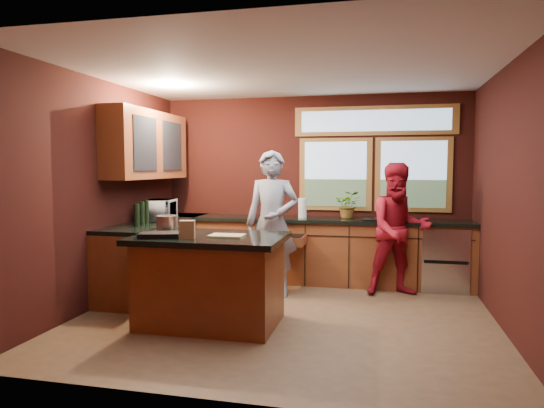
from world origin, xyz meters
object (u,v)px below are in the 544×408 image
(island, at_px, (211,279))
(cutting_board, at_px, (227,236))
(person_red, at_px, (399,229))
(stock_pot, at_px, (168,224))
(person_grey, at_px, (272,223))

(island, xyz_separation_m, cutting_board, (0.20, -0.05, 0.48))
(person_red, bearing_deg, island, -156.11)
(person_red, height_order, cutting_board, person_red)
(stock_pot, bearing_deg, person_grey, 50.38)
(island, distance_m, person_grey, 1.40)
(person_grey, distance_m, person_red, 1.64)
(island, height_order, person_red, person_red)
(person_grey, relative_size, person_red, 1.09)
(person_grey, xyz_separation_m, cutting_board, (-0.17, -1.32, 0.02))
(person_grey, distance_m, stock_pot, 1.45)
(island, relative_size, stock_pot, 6.46)
(person_grey, height_order, cutting_board, person_grey)
(person_red, distance_m, cutting_board, 2.46)
(cutting_board, relative_size, stock_pot, 1.46)
(cutting_board, distance_m, stock_pot, 0.78)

